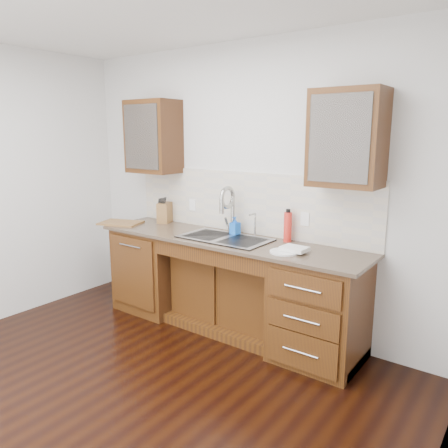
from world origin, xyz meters
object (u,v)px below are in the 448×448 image
Objects in this scene: water_bottle at (288,227)px; cutting_board at (121,223)px; knife_block at (165,213)px; plate at (284,252)px; soap_bottle at (235,226)px.

cutting_board is at bearing -168.85° from water_bottle.
water_bottle is 1.24× the size of knife_block.
water_bottle reaches higher than plate.
soap_bottle is 0.96m from knife_block.
water_bottle is at bearing 11.15° from cutting_board.
knife_block reaches higher than cutting_board.
knife_block is 0.51× the size of cutting_board.
soap_bottle is 0.73× the size of plate.
water_bottle is at bearing -20.91° from knife_block.
soap_bottle is at bearing -173.68° from water_bottle.
water_bottle is at bearing 14.08° from soap_bottle.
soap_bottle is 0.54m from water_bottle.
knife_block is at bearing 45.44° from cutting_board.
soap_bottle is 0.42× the size of cutting_board.
knife_block is (-1.64, 0.32, 0.10)m from plate.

